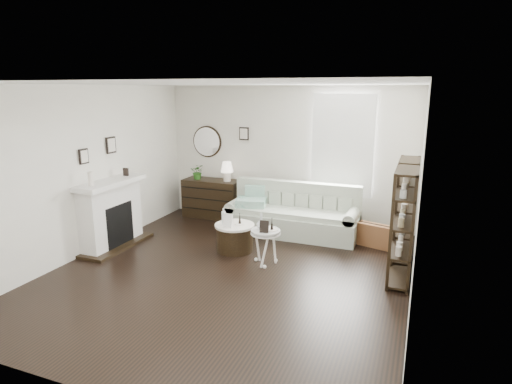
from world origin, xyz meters
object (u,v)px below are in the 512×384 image
at_px(sofa, 293,217).
at_px(dresser, 212,198).
at_px(drum_table, 235,237).
at_px(pedestal_table, 266,233).

bearing_deg(sofa, dresser, 168.08).
bearing_deg(drum_table, pedestal_table, -27.31).
xyz_separation_m(dresser, drum_table, (1.23, -1.60, -0.17)).
xyz_separation_m(dresser, pedestal_table, (1.90, -1.95, 0.11)).
height_order(sofa, drum_table, sofa).
bearing_deg(pedestal_table, sofa, 91.06).
bearing_deg(pedestal_table, dresser, 134.28).
height_order(dresser, drum_table, dresser).
distance_m(drum_table, pedestal_table, 0.80).
bearing_deg(sofa, drum_table, -118.03).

